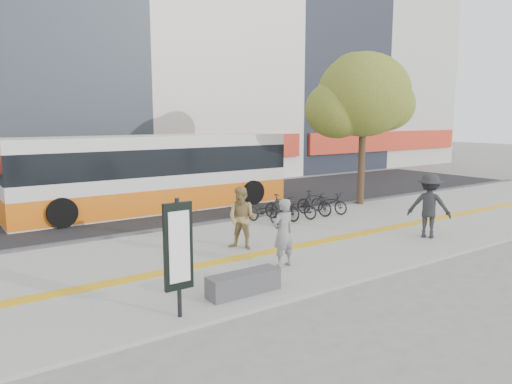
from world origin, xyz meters
TOP-DOWN VIEW (x-y plane):
  - ground at (0.00, 0.00)m, footprint 120.00×120.00m
  - sidewalk at (0.00, 1.50)m, footprint 40.00×7.00m
  - tactile_strip at (0.00, 1.00)m, footprint 40.00×0.45m
  - street at (0.00, 9.00)m, footprint 40.00×8.00m
  - curb at (0.00, 5.00)m, footprint 40.00×0.25m
  - bench at (-2.60, -1.20)m, footprint 1.60×0.45m
  - signboard at (-4.20, -1.51)m, footprint 0.55×0.10m
  - street_tree at (7.18, 4.82)m, footprint 4.40×3.80m
  - bus at (-0.32, 8.50)m, footprint 10.99×2.60m
  - bicycle_row at (3.22, 4.00)m, footprint 3.96×1.66m
  - seated_woman at (-0.80, -0.22)m, footprint 0.63×0.44m
  - pedestrian_tan at (-0.73, 1.69)m, footprint 1.01×1.06m
  - pedestrian_dark at (4.60, -0.46)m, footprint 1.28×1.45m

SIDE VIEW (x-z plane):
  - ground at x=0.00m, z-range 0.00..0.00m
  - street at x=0.00m, z-range 0.00..0.06m
  - sidewalk at x=0.00m, z-range 0.00..0.08m
  - curb at x=0.00m, z-range 0.00..0.14m
  - tactile_strip at x=0.00m, z-range 0.08..0.09m
  - bench at x=-2.60m, z-range 0.08..0.53m
  - bicycle_row at x=3.22m, z-range 0.05..0.97m
  - seated_woman at x=-0.80m, z-range 0.08..1.76m
  - pedestrian_tan at x=-0.73m, z-range 0.08..1.81m
  - pedestrian_dark at x=4.60m, z-range 0.08..2.03m
  - signboard at x=-4.20m, z-range 0.27..2.47m
  - bus at x=-0.32m, z-range -0.03..2.90m
  - street_tree at x=7.18m, z-range 1.36..7.67m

